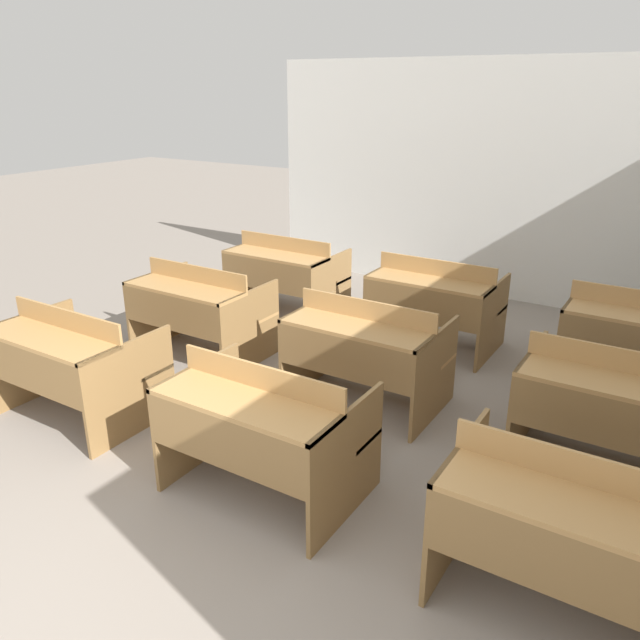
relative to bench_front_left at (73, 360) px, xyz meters
The scene contains 10 objects.
wall_back 5.01m from the bench_front_left, 69.54° to the left, with size 5.78×0.06×2.73m.
bench_front_left is the anchor object (origin of this frame).
bench_front_center 1.81m from the bench_front_left, ahead, with size 1.17×0.84×0.88m.
bench_front_right 3.60m from the bench_front_left, ahead, with size 1.17×0.84×0.88m.
bench_second_left 1.39m from the bench_front_left, 89.71° to the left, with size 1.17×0.84×0.88m.
bench_second_center 2.25m from the bench_front_left, 37.36° to the left, with size 1.17×0.84×0.88m.
bench_second_right 3.86m from the bench_front_left, 21.13° to the left, with size 1.17×0.84×0.88m.
bench_third_left 2.77m from the bench_front_left, 89.50° to the left, with size 1.17×0.84×0.88m.
bench_third_center 3.29m from the bench_front_left, 56.89° to the left, with size 1.17×0.84×0.88m.
bench_third_right 4.54m from the bench_front_left, 37.50° to the left, with size 1.17×0.84×0.88m.
Camera 1 is at (2.15, -1.05, 2.44)m, focal length 35.00 mm.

